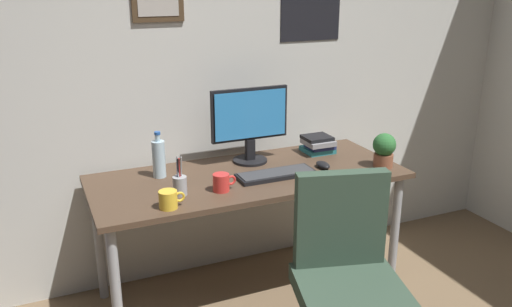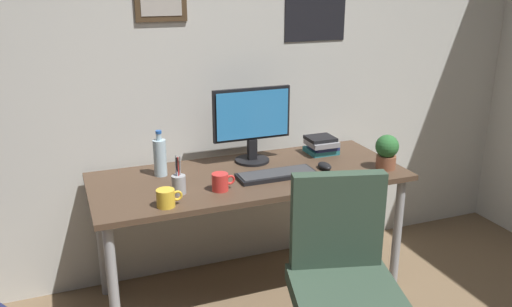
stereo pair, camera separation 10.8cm
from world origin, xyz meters
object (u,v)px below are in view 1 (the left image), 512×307
Objects in this scene: monitor at (250,122)px; computer_mouse at (323,165)px; coffee_mug_far at (169,199)px; book_stack_left at (318,144)px; office_chair at (347,271)px; pen_cup at (180,185)px; keyboard at (276,174)px; water_bottle at (159,158)px; coffee_mug_near at (222,182)px; potted_plant at (384,149)px.

monitor is 0.48m from computer_mouse.
coffee_mug_far is 1.14m from book_stack_left.
office_chair reaches higher than pen_cup.
computer_mouse is (0.30, 0.01, 0.01)m from keyboard.
monitor reaches higher than keyboard.
office_chair is at bearing -37.40° from coffee_mug_far.
office_chair is 5.06× the size of book_stack_left.
office_chair is 7.59× the size of coffee_mug_far.
keyboard is at bearing -23.19° from water_bottle.
pen_cup is at bearing 170.68° from coffee_mug_near.
office_chair is at bearing -48.22° from pen_cup.
monitor is 0.51m from coffee_mug_near.
coffee_mug_far is 0.64× the size of potted_plant.
potted_plant is 1.17m from pen_cup.
coffee_mug_near reaches higher than computer_mouse.
computer_mouse reaches higher than keyboard.
book_stack_left is at bearing -2.01° from monitor.
pen_cup is at bearing -162.27° from book_stack_left.
keyboard is at bearing 15.15° from coffee_mug_far.
coffee_mug_near is at bearing -9.32° from pen_cup.
monitor is 1.82× the size of water_bottle.
potted_plant is 0.98× the size of pen_cup.
book_stack_left is (0.99, 0.02, -0.05)m from water_bottle.
coffee_mug_near is (-0.34, -0.07, 0.03)m from keyboard.
monitor reaches higher than coffee_mug_near.
office_chair is at bearing -87.78° from keyboard.
water_bottle is at bearing -176.33° from monitor.
computer_mouse is 0.44× the size of water_bottle.
keyboard is (0.03, -0.28, -0.23)m from monitor.
book_stack_left is at bearing 65.91° from computer_mouse.
water_bottle is 1.29× the size of potted_plant.
monitor is 4.18× the size of computer_mouse.
keyboard is 0.55m from pen_cup.
coffee_mug_far is at bearing 142.60° from office_chair.
potted_plant reaches higher than keyboard.
water_bottle is at bearing 165.12° from computer_mouse.
coffee_mug_far is (-0.06, -0.42, -0.06)m from water_bottle.
computer_mouse is 0.85m from pen_cup.
coffee_mug_far is at bearing -142.95° from monitor.
office_chair reaches higher than computer_mouse.
keyboard is at bearing 171.01° from potted_plant.
pen_cup reaches higher than book_stack_left.
potted_plant is (0.60, 0.58, 0.32)m from office_chair.
potted_plant reaches higher than book_stack_left.
potted_plant is 0.43m from book_stack_left.
book_stack_left is at bearing 32.85° from keyboard.
coffee_mug_far is 0.67× the size of book_stack_left.
coffee_mug_far reaches higher than keyboard.
pen_cup is at bearing -147.77° from monitor.
potted_plant reaches higher than coffee_mug_far.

